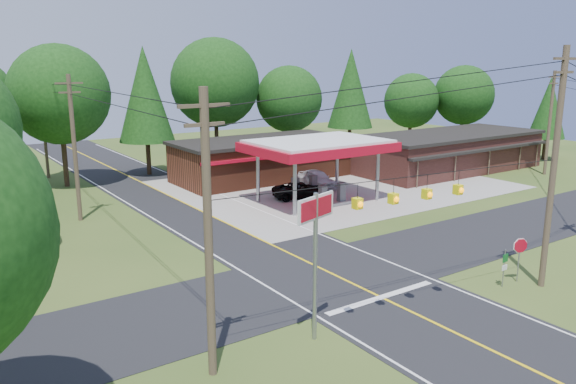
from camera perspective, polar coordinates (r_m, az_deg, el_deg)
ground at (r=29.50m, az=4.57°, el=-8.35°), size 120.00×120.00×0.00m
main_highway at (r=29.50m, az=4.57°, el=-8.33°), size 8.00×120.00×0.02m
cross_road at (r=29.49m, az=4.57°, el=-8.32°), size 70.00×7.00×0.02m
lane_center_yellow at (r=29.49m, az=4.57°, el=-8.30°), size 0.15×110.00×0.00m
gas_canopy at (r=43.74m, az=3.10°, el=4.51°), size 10.60×7.40×4.88m
convenience_store at (r=52.78m, az=-2.70°, el=3.40°), size 16.40×7.55×3.80m
strip_building at (r=59.39m, az=15.98°, el=3.98°), size 20.40×8.75×3.80m
utility_pole_near_right at (r=29.12m, az=25.39°, el=2.33°), size 1.80×0.30×11.50m
utility_pole_near_left at (r=18.89m, az=-8.11°, el=-4.12°), size 1.80×0.30×10.00m
utility_pole_far_left at (r=40.72m, az=-20.89°, el=4.37°), size 1.80×0.30×10.00m
utility_pole_far_right at (r=59.93m, az=25.05°, el=6.52°), size 1.80×0.30×10.00m
utility_pole_north at (r=57.59m, az=-23.56°, el=5.99°), size 0.30×0.30×9.50m
overhead_beacons at (r=22.87m, az=12.40°, el=1.33°), size 17.04×2.04×1.03m
treeline_backdrop at (r=48.89m, az=-12.71°, el=8.91°), size 70.27×51.59×13.30m
suv_car at (r=45.29m, az=1.39°, el=0.16°), size 5.80×5.80×1.30m
sedan_car at (r=49.27m, az=2.98°, el=1.34°), size 4.86×4.86×1.53m
big_stop_sign at (r=21.42m, az=2.83°, el=-4.33°), size 2.14×0.74×5.97m
octagonal_stop_sign at (r=30.18m, az=22.51°, el=-5.40°), size 0.76×0.34×2.30m
route_sign_post at (r=29.39m, az=21.13°, el=-6.92°), size 0.40×0.09×1.94m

